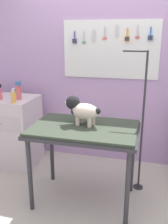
{
  "coord_description": "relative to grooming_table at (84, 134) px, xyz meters",
  "views": [
    {
      "loc": [
        0.52,
        -1.95,
        1.67
      ],
      "look_at": [
        -0.06,
        0.27,
        0.96
      ],
      "focal_mm": 40.29,
      "sensor_mm": 36.0,
      "label": 1
    }
  ],
  "objects": [
    {
      "name": "ground",
      "position": [
        0.05,
        -0.26,
        -0.76
      ],
      "size": [
        4.4,
        4.0,
        0.04
      ],
      "primitive_type": "cube",
      "color": "beige"
    },
    {
      "name": "rear_wall_panel",
      "position": [
        0.06,
        1.02,
        0.42
      ],
      "size": [
        4.0,
        0.11,
        2.3
      ],
      "color": "#B894C4",
      "rests_on": "ground"
    },
    {
      "name": "grooming_table",
      "position": [
        0.0,
        0.0,
        0.0
      ],
      "size": [
        1.05,
        0.68,
        0.82
      ],
      "color": "#2D2D33",
      "rests_on": "ground"
    },
    {
      "name": "grooming_arm",
      "position": [
        0.53,
        0.36,
        -0.03
      ],
      "size": [
        0.3,
        0.11,
        1.53
      ],
      "color": "#2D2D33",
      "rests_on": "ground"
    },
    {
      "name": "dog",
      "position": [
        -0.04,
        0.06,
        0.23
      ],
      "size": [
        0.38,
        0.22,
        0.28
      ],
      "color": "beige",
      "rests_on": "grooming_table"
    },
    {
      "name": "counter_left",
      "position": [
        -1.21,
        0.55,
        -0.29
      ],
      "size": [
        0.8,
        0.58,
        0.91
      ],
      "color": "silver",
      "rests_on": "ground"
    },
    {
      "name": "conditioner_bottle",
      "position": [
        -1.19,
        0.45,
        0.25
      ],
      "size": [
        0.06,
        0.06,
        0.19
      ],
      "color": "#DE565F",
      "rests_on": "counter_left"
    },
    {
      "name": "shampoo_bottle",
      "position": [
        -0.96,
        0.51,
        0.26
      ],
      "size": [
        0.07,
        0.07,
        0.23
      ],
      "color": "#DC625F",
      "rests_on": "counter_left"
    },
    {
      "name": "detangler_spray",
      "position": [
        -0.94,
        0.33,
        0.24
      ],
      "size": [
        0.06,
        0.06,
        0.18
      ],
      "color": "gold",
      "rests_on": "counter_left"
    }
  ]
}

